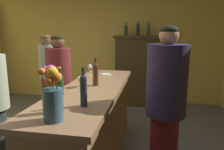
{
  "coord_description": "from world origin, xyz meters",
  "views": [
    {
      "loc": [
        1.15,
        -2.18,
        1.6
      ],
      "look_at": [
        0.69,
        0.29,
        1.11
      ],
      "focal_mm": 34.21,
      "sensor_mm": 36.0,
      "label": 1
    }
  ],
  "objects_px": {
    "wine_bottle_riesling": "(60,83)",
    "cheese_plate": "(106,74)",
    "wine_bottle_malbec": "(53,97)",
    "patron_in_grey": "(48,73)",
    "bartender": "(165,109)",
    "flower_arrangement": "(53,96)",
    "display_bottle_left": "(126,30)",
    "patron_redhead": "(59,84)",
    "wine_glass_front": "(80,80)",
    "wine_glass_mid": "(90,68)",
    "display_cabinet": "(136,69)",
    "wine_bottle_chardonnay": "(95,73)",
    "display_bottle_midleft": "(138,29)",
    "bar_counter": "(92,128)",
    "display_bottle_center": "(148,29)",
    "wine_bottle_pinot": "(83,89)"
  },
  "relations": [
    {
      "from": "wine_bottle_riesling",
      "to": "cheese_plate",
      "type": "bearing_deg",
      "value": 78.42
    },
    {
      "from": "wine_bottle_malbec",
      "to": "patron_in_grey",
      "type": "height_order",
      "value": "patron_in_grey"
    },
    {
      "from": "bartender",
      "to": "flower_arrangement",
      "type": "bearing_deg",
      "value": 40.8
    },
    {
      "from": "display_bottle_left",
      "to": "patron_redhead",
      "type": "bearing_deg",
      "value": -112.27
    },
    {
      "from": "wine_glass_front",
      "to": "wine_glass_mid",
      "type": "distance_m",
      "value": 0.73
    },
    {
      "from": "display_cabinet",
      "to": "wine_bottle_chardonnay",
      "type": "height_order",
      "value": "display_cabinet"
    },
    {
      "from": "display_cabinet",
      "to": "wine_glass_mid",
      "type": "height_order",
      "value": "display_cabinet"
    },
    {
      "from": "display_bottle_midleft",
      "to": "wine_bottle_malbec",
      "type": "bearing_deg",
      "value": -97.18
    },
    {
      "from": "wine_bottle_malbec",
      "to": "wine_glass_mid",
      "type": "height_order",
      "value": "wine_bottle_malbec"
    },
    {
      "from": "wine_bottle_chardonnay",
      "to": "cheese_plate",
      "type": "bearing_deg",
      "value": 91.49
    },
    {
      "from": "bar_counter",
      "to": "patron_in_grey",
      "type": "height_order",
      "value": "patron_in_grey"
    },
    {
      "from": "flower_arrangement",
      "to": "wine_bottle_malbec",
      "type": "bearing_deg",
      "value": 115.68
    },
    {
      "from": "display_bottle_left",
      "to": "wine_bottle_riesling",
      "type": "bearing_deg",
      "value": -96.2
    },
    {
      "from": "wine_bottle_chardonnay",
      "to": "patron_redhead",
      "type": "relative_size",
      "value": 0.21
    },
    {
      "from": "display_bottle_center",
      "to": "wine_bottle_malbec",
      "type": "bearing_deg",
      "value": -100.99
    },
    {
      "from": "display_cabinet",
      "to": "cheese_plate",
      "type": "height_order",
      "value": "display_cabinet"
    },
    {
      "from": "wine_bottle_chardonnay",
      "to": "display_bottle_midleft",
      "type": "distance_m",
      "value": 2.46
    },
    {
      "from": "display_cabinet",
      "to": "patron_in_grey",
      "type": "xyz_separation_m",
      "value": [
        -1.55,
        -1.14,
        0.07
      ]
    },
    {
      "from": "display_bottle_midleft",
      "to": "patron_in_grey",
      "type": "height_order",
      "value": "display_bottle_midleft"
    },
    {
      "from": "wine_bottle_pinot",
      "to": "display_bottle_left",
      "type": "relative_size",
      "value": 1.1
    },
    {
      "from": "display_bottle_left",
      "to": "bartender",
      "type": "relative_size",
      "value": 0.18
    },
    {
      "from": "flower_arrangement",
      "to": "display_bottle_left",
      "type": "bearing_deg",
      "value": 88.66
    },
    {
      "from": "flower_arrangement",
      "to": "display_bottle_midleft",
      "type": "relative_size",
      "value": 1.3
    },
    {
      "from": "display_cabinet",
      "to": "patron_redhead",
      "type": "xyz_separation_m",
      "value": [
        -1.0,
        -1.85,
        0.05
      ]
    },
    {
      "from": "display_cabinet",
      "to": "display_bottle_center",
      "type": "xyz_separation_m",
      "value": [
        0.24,
        0.0,
        0.88
      ]
    },
    {
      "from": "patron_redhead",
      "to": "cheese_plate",
      "type": "bearing_deg",
      "value": 62.8
    },
    {
      "from": "cheese_plate",
      "to": "bartender",
      "type": "bearing_deg",
      "value": -54.29
    },
    {
      "from": "wine_glass_mid",
      "to": "display_bottle_center",
      "type": "xyz_separation_m",
      "value": [
        0.79,
        1.78,
        0.59
      ]
    },
    {
      "from": "cheese_plate",
      "to": "bar_counter",
      "type": "bearing_deg",
      "value": -90.43
    },
    {
      "from": "wine_glass_mid",
      "to": "wine_bottle_malbec",
      "type": "bearing_deg",
      "value": -84.21
    },
    {
      "from": "wine_bottle_chardonnay",
      "to": "wine_glass_mid",
      "type": "xyz_separation_m",
      "value": [
        -0.24,
        0.59,
        -0.03
      ]
    },
    {
      "from": "wine_bottle_malbec",
      "to": "wine_bottle_pinot",
      "type": "height_order",
      "value": "wine_bottle_pinot"
    },
    {
      "from": "wine_glass_front",
      "to": "display_bottle_midleft",
      "type": "height_order",
      "value": "display_bottle_midleft"
    },
    {
      "from": "cheese_plate",
      "to": "display_bottle_left",
      "type": "height_order",
      "value": "display_bottle_left"
    },
    {
      "from": "wine_bottle_pinot",
      "to": "bartender",
      "type": "height_order",
      "value": "bartender"
    },
    {
      "from": "wine_bottle_chardonnay",
      "to": "wine_bottle_malbec",
      "type": "bearing_deg",
      "value": -95.75
    },
    {
      "from": "wine_glass_mid",
      "to": "patron_redhead",
      "type": "height_order",
      "value": "patron_redhead"
    },
    {
      "from": "display_cabinet",
      "to": "patron_in_grey",
      "type": "height_order",
      "value": "patron_in_grey"
    },
    {
      "from": "wine_glass_mid",
      "to": "display_bottle_center",
      "type": "bearing_deg",
      "value": 66.05
    },
    {
      "from": "display_bottle_midleft",
      "to": "patron_redhead",
      "type": "distance_m",
      "value": 2.27
    },
    {
      "from": "bar_counter",
      "to": "flower_arrangement",
      "type": "distance_m",
      "value": 1.18
    },
    {
      "from": "wine_bottle_malbec",
      "to": "wine_bottle_pinot",
      "type": "relative_size",
      "value": 0.88
    },
    {
      "from": "display_bottle_center",
      "to": "wine_glass_front",
      "type": "bearing_deg",
      "value": -105.42
    },
    {
      "from": "wine_bottle_chardonnay",
      "to": "wine_glass_mid",
      "type": "relative_size",
      "value": 2.01
    },
    {
      "from": "wine_bottle_pinot",
      "to": "wine_glass_mid",
      "type": "xyz_separation_m",
      "value": [
        -0.33,
        1.32,
        -0.04
      ]
    },
    {
      "from": "bar_counter",
      "to": "wine_bottle_pinot",
      "type": "distance_m",
      "value": 0.91
    },
    {
      "from": "display_bottle_midleft",
      "to": "patron_redhead",
      "type": "relative_size",
      "value": 0.19
    },
    {
      "from": "display_bottle_midleft",
      "to": "patron_redhead",
      "type": "xyz_separation_m",
      "value": [
        -1.02,
        -1.85,
        -0.83
      ]
    },
    {
      "from": "bartender",
      "to": "display_bottle_center",
      "type": "bearing_deg",
      "value": -82.01
    },
    {
      "from": "patron_redhead",
      "to": "bartender",
      "type": "distance_m",
      "value": 1.76
    }
  ]
}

